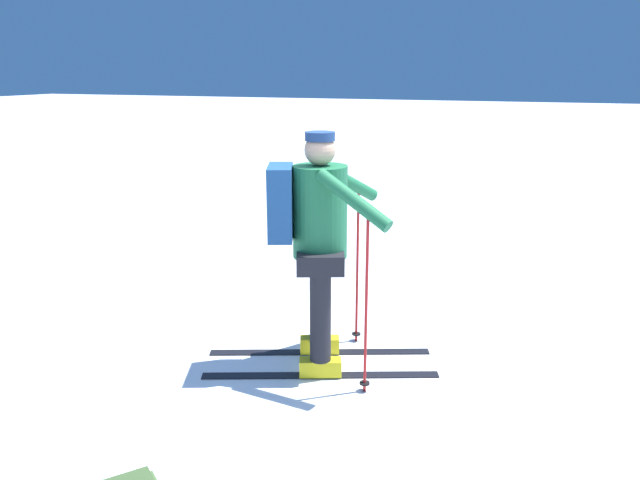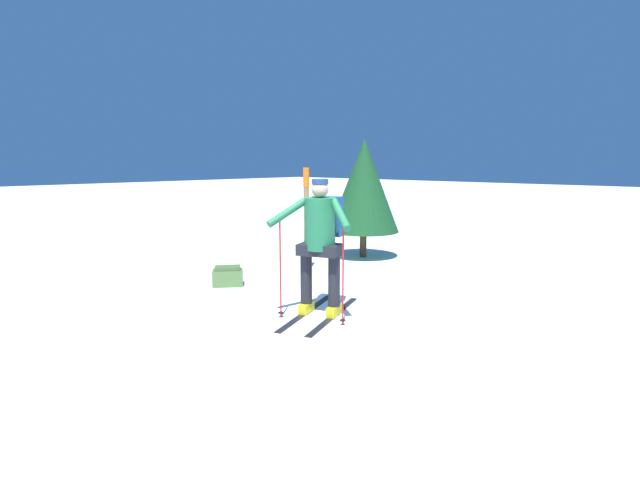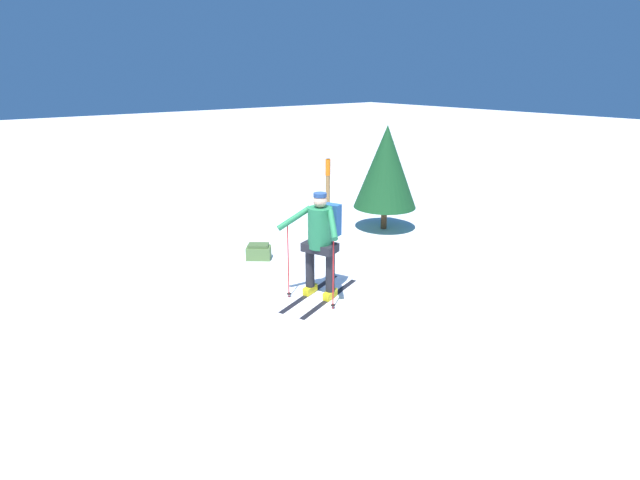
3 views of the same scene
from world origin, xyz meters
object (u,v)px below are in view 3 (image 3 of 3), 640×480
Objects in this scene: trail_marker at (328,197)px; pine_tree at (386,167)px; skier at (321,236)px; dropped_backpack at (259,252)px.

pine_tree reaches higher than trail_marker.
skier reaches higher than dropped_backpack.
trail_marker reaches higher than skier.
trail_marker is at bearing 138.30° from skier.
skier is at bearing -60.18° from pine_tree.
dropped_backpack is at bearing 177.58° from skier.
skier is at bearing -41.70° from trail_marker.
trail_marker reaches higher than dropped_backpack.
dropped_backpack is at bearing -97.84° from trail_marker.
dropped_backpack is 0.30× the size of trail_marker.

